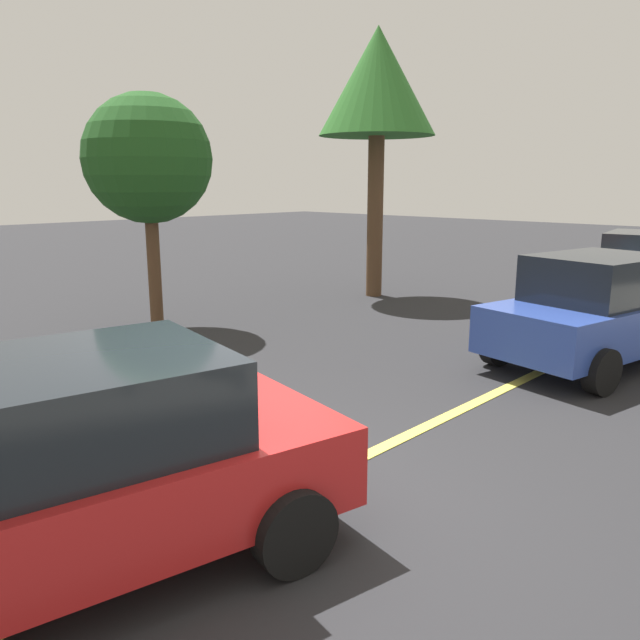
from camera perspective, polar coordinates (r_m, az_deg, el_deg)
name	(u,v)px	position (r m, az deg, el deg)	size (l,w,h in m)	color
ground_plane	(264,505)	(5.71, -5.18, -16.53)	(80.00, 80.00, 0.00)	#262628
lane_marking_centre	(451,415)	(7.81, 11.86, -8.48)	(28.00, 0.16, 0.01)	#E0D14C
car_blue_far_lane	(602,310)	(10.49, 24.38, 0.81)	(4.37, 2.54, 1.70)	#2D479E
car_red_near_curb	(58,471)	(4.81, -22.85, -12.65)	(4.46, 2.67, 1.59)	red
tree_left_verge	(148,160)	(12.28, -15.47, 13.94)	(2.38, 2.38, 4.38)	#513823
tree_centre_verge	(378,85)	(15.57, 5.29, 20.59)	(2.75, 2.75, 6.29)	#513823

